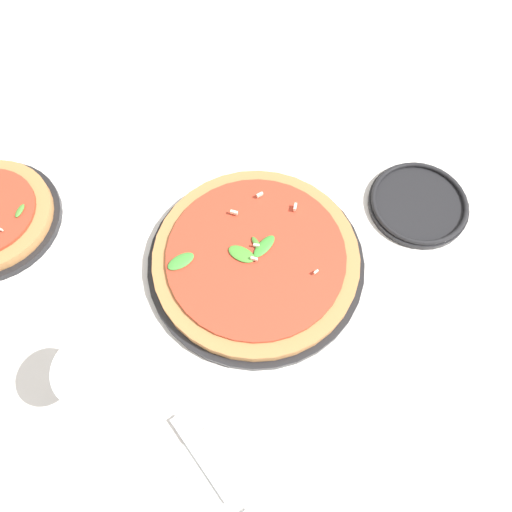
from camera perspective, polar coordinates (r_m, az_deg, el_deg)
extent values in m
plane|color=silver|center=(0.81, 1.61, 1.48)|extent=(6.00, 6.00, 0.00)
cylinder|color=black|center=(0.79, 0.00, -0.77)|extent=(0.34, 0.34, 0.01)
cylinder|color=#AD7542|center=(0.78, 0.00, -0.29)|extent=(0.32, 0.32, 0.02)
cylinder|color=#B73823|center=(0.77, 0.00, 0.10)|extent=(0.28, 0.28, 0.01)
ellipsoid|color=#3C8A31|center=(0.77, 0.94, 1.13)|extent=(0.03, 0.05, 0.01)
ellipsoid|color=#478E31|center=(0.76, -1.67, 0.24)|extent=(0.05, 0.04, 0.01)
ellipsoid|color=#3E8834|center=(0.76, -8.59, -0.59)|extent=(0.02, 0.04, 0.01)
ellipsoid|color=#477B2E|center=(0.77, 0.08, 1.36)|extent=(0.03, 0.01, 0.01)
cube|color=#EFE5C6|center=(0.80, 4.50, 5.61)|extent=(0.01, 0.01, 0.01)
cube|color=#EFE5C6|center=(0.75, 6.88, -1.81)|extent=(0.00, 0.01, 0.00)
cube|color=#EFE5C6|center=(0.76, 0.04, 1.23)|extent=(0.01, 0.01, 0.01)
cube|color=#EFE5C6|center=(0.81, 0.44, 7.03)|extent=(0.00, 0.01, 0.01)
cube|color=#EFE5C6|center=(0.79, -2.52, 5.00)|extent=(0.01, 0.01, 0.01)
cube|color=#EFE5C6|center=(0.75, -0.21, -0.32)|extent=(0.01, 0.01, 0.01)
ellipsoid|color=#487B2F|center=(0.88, -25.39, 4.70)|extent=(0.02, 0.03, 0.01)
cube|color=#EFE5C6|center=(0.87, -27.15, 2.71)|extent=(0.01, 0.01, 0.00)
cylinder|color=white|center=(0.76, -15.40, -14.96)|extent=(0.08, 0.08, 0.00)
cylinder|color=white|center=(0.72, -16.17, -14.33)|extent=(0.01, 0.01, 0.07)
cone|color=white|center=(0.65, -17.81, -12.95)|extent=(0.09, 0.09, 0.07)
cylinder|color=white|center=(0.67, -17.35, -13.34)|extent=(0.05, 0.05, 0.02)
cube|color=white|center=(0.72, -4.78, -23.98)|extent=(0.12, 0.09, 0.01)
cube|color=silver|center=(0.72, -6.34, -21.97)|extent=(0.13, 0.02, 0.00)
cylinder|color=black|center=(0.89, 18.02, 5.60)|extent=(0.17, 0.17, 0.01)
torus|color=black|center=(0.88, 18.17, 5.87)|extent=(0.16, 0.16, 0.01)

